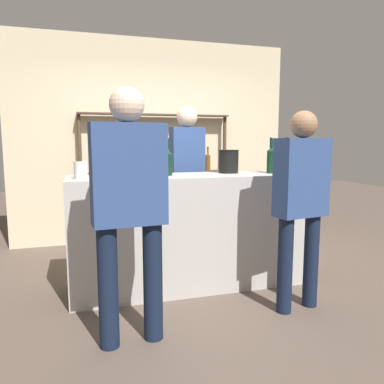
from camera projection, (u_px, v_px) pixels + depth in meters
The scene contains 16 objects.
ground_plane at pixel (192, 285), 3.69m from camera, with size 16.00×16.00×0.00m, color brown.
bar_counter at pixel (192, 231), 3.62m from camera, with size 2.30×0.62×1.09m, color #B7B2AD.
back_wall at pixel (154, 142), 5.32m from camera, with size 3.90×0.12×2.80m, color beige.
back_shelf at pixel (157, 158), 5.18m from camera, with size 2.08×0.18×1.77m.
counter_bottle_0 at pixel (168, 162), 3.48m from camera, with size 0.08×0.08×0.35m.
counter_bottle_1 at pixel (293, 162), 3.67m from camera, with size 0.07×0.07×0.31m.
counter_bottle_2 at pixel (139, 162), 3.57m from camera, with size 0.08×0.08×0.32m.
counter_bottle_3 at pixel (271, 160), 3.83m from camera, with size 0.08×0.08×0.34m.
counter_bottle_4 at pixel (286, 160), 3.63m from camera, with size 0.07×0.07×0.35m.
counter_bottle_5 at pixel (271, 160), 3.72m from camera, with size 0.08×0.08×0.35m.
wine_glass at pixel (280, 161), 3.96m from camera, with size 0.07×0.07×0.16m.
ice_bucket at pixel (229, 161), 3.76m from camera, with size 0.21×0.21×0.23m.
cork_jar at pixel (81, 170), 3.18m from camera, with size 0.11×0.11×0.15m.
customer_left at pixel (129, 199), 2.50m from camera, with size 0.50×0.25×1.75m.
customer_right at pixel (301, 196), 3.04m from camera, with size 0.47×0.27×1.64m.
server_behind_counter at pixel (187, 168), 4.31m from camera, with size 0.40×0.24×1.80m.
Camera 1 is at (-1.01, -3.39, 1.40)m, focal length 35.00 mm.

